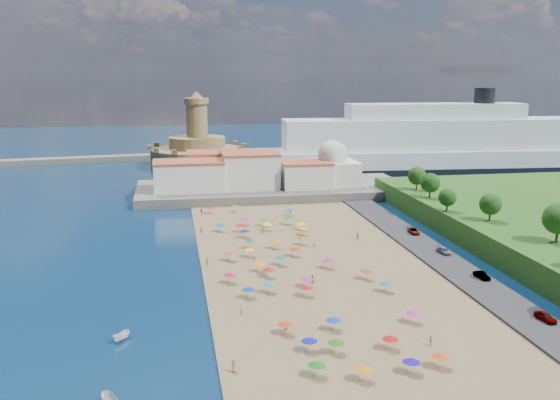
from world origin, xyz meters
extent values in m
plane|color=#071938|center=(0.00, 0.00, 0.00)|extent=(700.00, 700.00, 0.00)
cube|color=#59544C|center=(10.00, 73.00, 1.50)|extent=(90.00, 36.00, 3.00)
cube|color=#59544C|center=(-12.00, 108.00, 1.20)|extent=(18.00, 70.00, 2.40)
cube|color=silver|center=(-18.00, 69.00, 7.50)|extent=(22.00, 14.00, 9.00)
cube|color=silver|center=(2.00, 71.00, 8.50)|extent=(18.00, 16.00, 11.00)
cube|color=silver|center=(20.00, 67.00, 7.00)|extent=(16.00, 12.00, 8.00)
cube|color=silver|center=(-6.00, 83.00, 8.00)|extent=(24.00, 14.00, 10.00)
cube|color=silver|center=(30.00, 71.00, 7.00)|extent=(16.00, 16.00, 8.00)
sphere|color=silver|center=(30.00, 71.00, 13.00)|extent=(10.00, 10.00, 10.00)
cylinder|color=silver|center=(30.00, 71.00, 16.80)|extent=(1.20, 1.20, 1.60)
cylinder|color=#A28651|center=(-12.00, 138.00, 4.00)|extent=(40.00, 40.00, 8.00)
cylinder|color=#A28651|center=(-12.00, 138.00, 10.50)|extent=(24.00, 24.00, 5.00)
cylinder|color=#A28651|center=(-12.00, 138.00, 20.00)|extent=(9.00, 9.00, 14.00)
cylinder|color=#A28651|center=(-12.00, 138.00, 28.20)|extent=(10.40, 10.40, 2.40)
cone|color=#A28651|center=(-12.00, 138.00, 30.90)|extent=(6.00, 6.00, 3.00)
cube|color=black|center=(82.78, 109.28, 1.25)|extent=(156.30, 32.62, 2.50)
cube|color=white|center=(82.78, 109.28, 4.63)|extent=(155.28, 32.16, 9.25)
cube|color=white|center=(82.78, 109.28, 15.42)|extent=(124.25, 26.13, 12.33)
cube|color=white|center=(82.78, 109.28, 24.67)|extent=(72.70, 18.84, 6.17)
cylinder|color=black|center=(103.30, 108.00, 30.83)|extent=(8.22, 8.22, 6.17)
cylinder|color=gray|center=(9.22, 39.18, 1.25)|extent=(0.07, 0.07, 2.00)
cone|color=#0C5FA0|center=(9.22, 39.18, 2.15)|extent=(2.50, 2.50, 0.60)
cylinder|color=gray|center=(-4.30, -46.97, 1.25)|extent=(0.07, 0.07, 2.00)
cone|color=#0C159D|center=(-4.30, -46.97, 2.15)|extent=(2.50, 2.50, 0.60)
cylinder|color=gray|center=(-0.43, 7.21, 1.25)|extent=(0.07, 0.07, 2.00)
cone|color=orange|center=(-0.43, 7.21, 2.15)|extent=(2.50, 2.50, 0.60)
cylinder|color=gray|center=(8.11, -9.26, 1.25)|extent=(0.07, 0.07, 2.00)
cone|color=#9D2163|center=(8.11, -9.26, 2.15)|extent=(2.50, 2.50, 0.60)
cylinder|color=gray|center=(0.40, 23.89, 1.25)|extent=(0.07, 0.07, 2.00)
cone|color=#F5FF0D|center=(0.40, 23.89, 2.15)|extent=(2.50, 2.50, 0.60)
cylinder|color=gray|center=(-5.04, -12.91, 1.25)|extent=(0.07, 0.07, 2.00)
cone|color=maroon|center=(-5.04, -12.91, 2.15)|extent=(2.50, 2.50, 0.60)
cylinder|color=gray|center=(-4.56, 30.62, 1.25)|extent=(0.07, 0.07, 2.00)
cone|color=#9D219A|center=(-4.56, 30.62, 2.15)|extent=(2.50, 2.50, 0.60)
cylinder|color=gray|center=(-12.95, -14.98, 1.25)|extent=(0.07, 0.07, 2.00)
cone|color=#BB0E48|center=(-12.95, -14.98, 2.15)|extent=(2.50, 2.50, 0.60)
cylinder|color=gray|center=(-6.15, -9.01, 1.25)|extent=(0.07, 0.07, 2.00)
cone|color=orange|center=(-6.15, -9.01, 2.15)|extent=(2.50, 2.50, 0.60)
cylinder|color=gray|center=(-1.27, -5.50, 1.25)|extent=(0.07, 0.07, 2.00)
cone|color=#0D6A7D|center=(-1.27, -5.50, 2.15)|extent=(2.50, 2.50, 0.60)
cylinder|color=gray|center=(7.67, -48.39, 1.25)|extent=(0.07, 0.07, 2.00)
cone|color=#A5140D|center=(7.67, -48.39, 2.15)|extent=(2.50, 2.50, 0.60)
cylinder|color=gray|center=(0.13, -24.62, 1.25)|extent=(0.07, 0.07, 2.00)
cone|color=red|center=(0.13, -24.62, 2.15)|extent=(2.50, 2.50, 0.60)
cylinder|color=gray|center=(-5.02, -54.64, 1.25)|extent=(0.07, 0.07, 2.00)
cone|color=#136C16|center=(-5.02, -54.64, 2.15)|extent=(2.50, 2.50, 0.60)
cylinder|color=gray|center=(6.50, 9.33, 1.25)|extent=(0.07, 0.07, 2.00)
cone|color=#8E590C|center=(6.50, 9.33, 2.15)|extent=(2.50, 2.50, 0.60)
cylinder|color=gray|center=(2.93, 0.35, 1.25)|extent=(0.07, 0.07, 2.00)
cone|color=#91350D|center=(2.93, 0.35, 2.15)|extent=(2.50, 2.50, 0.60)
cylinder|color=gray|center=(8.78, 17.95, 1.25)|extent=(0.07, 0.07, 2.00)
cone|color=#FFA10B|center=(8.78, 17.95, 2.15)|extent=(2.50, 2.50, 0.60)
cylinder|color=gray|center=(-6.51, 23.73, 1.25)|extent=(0.07, 0.07, 2.00)
cone|color=#B2240E|center=(-6.51, 23.73, 2.15)|extent=(2.50, 2.50, 0.60)
cylinder|color=gray|center=(-11.68, 25.12, 1.25)|extent=(0.07, 0.07, 2.00)
cone|color=#0E4D82|center=(-11.68, 25.12, 2.15)|extent=(2.50, 2.50, 0.60)
cylinder|color=gray|center=(-5.69, 47.10, 1.25)|extent=(0.07, 0.07, 2.00)
cone|color=#89720C|center=(-5.69, 47.10, 2.15)|extent=(2.50, 2.50, 0.60)
cylinder|color=gray|center=(-0.64, -48.30, 1.25)|extent=(0.07, 0.07, 2.00)
cone|color=#1A6C13|center=(-0.64, -48.30, 2.15)|extent=(2.50, 2.50, 0.60)
cylinder|color=gray|center=(-6.08, 18.00, 1.25)|extent=(0.07, 0.07, 2.00)
cone|color=#0E0DAB|center=(-6.08, 18.00, 2.15)|extent=(2.50, 2.50, 0.60)
cylinder|color=gray|center=(0.82, -56.88, 1.25)|extent=(0.07, 0.07, 2.00)
cone|color=orange|center=(0.82, -56.88, 2.15)|extent=(2.50, 2.50, 0.60)
cylinder|color=gray|center=(7.93, -55.98, 1.25)|extent=(0.07, 0.07, 2.00)
cone|color=#190CA0|center=(7.93, -55.98, 2.15)|extent=(2.50, 2.50, 0.60)
cylinder|color=gray|center=(1.23, -19.51, 1.25)|extent=(0.07, 0.07, 2.00)
cone|color=#A22298|center=(1.23, -19.51, 2.15)|extent=(2.50, 2.50, 0.60)
cylinder|color=gray|center=(-6.26, -21.58, 1.25)|extent=(0.07, 0.07, 2.00)
cone|color=#0F818B|center=(-6.26, -21.58, 2.15)|extent=(2.50, 2.50, 0.60)
cylinder|color=gray|center=(-10.36, -23.66, 1.25)|extent=(0.07, 0.07, 2.00)
cone|color=#0B3895|center=(-10.36, -23.66, 2.15)|extent=(2.50, 2.50, 0.60)
cylinder|color=gray|center=(6.89, 29.24, 1.25)|extent=(0.07, 0.07, 2.00)
cone|color=#168039|center=(6.89, 29.24, 2.15)|extent=(2.50, 2.50, 0.60)
cylinder|color=gray|center=(13.90, -17.41, 1.25)|extent=(0.07, 0.07, 2.00)
cone|color=#9E450E|center=(13.90, -17.41, 2.15)|extent=(2.50, 2.50, 0.60)
cylinder|color=gray|center=(-6.95, 1.62, 1.25)|extent=(0.07, 0.07, 2.00)
cone|color=yellow|center=(-6.95, 1.62, 2.15)|extent=(2.50, 2.50, 0.60)
cylinder|color=gray|center=(1.16, -40.12, 1.25)|extent=(0.07, 0.07, 2.00)
cone|color=#0D33B2|center=(1.16, -40.12, 2.15)|extent=(2.50, 2.50, 0.60)
cylinder|color=gray|center=(-11.50, -0.50, 1.25)|extent=(0.07, 0.07, 2.00)
cone|color=#C3296E|center=(-11.50, -0.50, 2.15)|extent=(2.50, 2.50, 0.60)
cylinder|color=gray|center=(0.38, 29.03, 1.25)|extent=(0.07, 0.07, 2.00)
cone|color=#2A7C16|center=(0.38, 29.03, 2.15)|extent=(2.50, 2.50, 0.60)
cylinder|color=gray|center=(12.53, -55.17, 1.25)|extent=(0.07, 0.07, 2.00)
cone|color=#D74511|center=(12.53, -55.17, 2.15)|extent=(2.50, 2.50, 0.60)
cylinder|color=gray|center=(-6.01, 8.18, 1.25)|extent=(0.07, 0.07, 2.00)
cone|color=#126832|center=(-6.01, 8.18, 2.15)|extent=(2.50, 2.50, 0.60)
cylinder|color=gray|center=(9.26, 22.97, 1.25)|extent=(0.07, 0.07, 2.00)
cone|color=yellow|center=(9.26, 22.97, 2.15)|extent=(2.50, 2.50, 0.60)
cylinder|color=gray|center=(15.35, -24.89, 1.25)|extent=(0.07, 0.07, 2.00)
cone|color=#0E7082|center=(15.35, -24.89, 2.15)|extent=(2.50, 2.50, 0.60)
cylinder|color=gray|center=(14.76, -39.60, 1.25)|extent=(0.07, 0.07, 2.00)
cone|color=#AE2595|center=(14.76, -39.60, 2.15)|extent=(2.50, 2.50, 0.60)
cylinder|color=gray|center=(-12.70, 46.45, 1.25)|extent=(0.07, 0.07, 2.00)
cone|color=red|center=(-12.70, 46.45, 2.15)|extent=(2.50, 2.50, 0.60)
cylinder|color=gray|center=(-6.67, -40.41, 1.25)|extent=(0.07, 0.07, 2.00)
cone|color=red|center=(-6.67, -40.41, 2.15)|extent=(2.50, 2.50, 0.60)
imported|color=tan|center=(-12.67, -31.15, 1.19)|extent=(0.76, 0.82, 1.88)
imported|color=tan|center=(-16.44, 23.47, 1.12)|extent=(1.29, 1.17, 1.74)
imported|color=tan|center=(2.97, -17.57, 1.10)|extent=(0.91, 1.00, 1.71)
imported|color=tan|center=(-16.67, -2.55, 1.05)|extent=(0.98, 0.95, 1.59)
imported|color=tan|center=(-15.92, -51.57, 1.20)|extent=(1.04, 0.80, 1.89)
imported|color=tan|center=(-15.36, 45.62, 1.15)|extent=(0.99, 1.10, 1.79)
imported|color=tan|center=(10.00, 41.44, 1.16)|extent=(1.21, 1.35, 1.82)
imported|color=tan|center=(-0.88, 21.24, 1.12)|extent=(1.07, 1.05, 1.74)
imported|color=tan|center=(-6.34, -39.08, 1.04)|extent=(1.53, 0.94, 1.58)
imported|color=tan|center=(8.69, 5.89, 1.04)|extent=(0.62, 0.44, 1.58)
imported|color=tan|center=(20.84, 11.41, 1.16)|extent=(0.55, 1.70, 1.82)
imported|color=tan|center=(14.06, -48.31, 1.08)|extent=(0.88, 1.03, 1.65)
imported|color=white|center=(-31.92, -37.72, 0.68)|extent=(3.21, 3.61, 1.37)
imported|color=gray|center=(36.00, -4.82, 1.36)|extent=(2.39, 4.72, 1.31)
imported|color=gray|center=(36.00, 12.91, 1.33)|extent=(2.36, 4.66, 1.26)
imported|color=gray|center=(36.00, -22.15, 1.37)|extent=(1.94, 4.24, 1.35)
imported|color=gray|center=(36.00, -43.59, 1.41)|extent=(2.21, 4.38, 1.43)
cylinder|color=#382314|center=(54.54, -17.78, 7.79)|extent=(0.50, 0.50, 3.58)
sphere|color=#14380F|center=(54.54, -17.78, 11.01)|extent=(6.44, 6.44, 6.44)
cylinder|color=#382314|center=(50.31, 2.10, 7.45)|extent=(0.50, 0.50, 2.89)
sphere|color=#14380F|center=(50.31, 2.10, 10.05)|extent=(5.21, 5.21, 5.21)
cylinder|color=#382314|center=(44.89, 13.68, 7.27)|extent=(0.50, 0.50, 2.53)
sphere|color=#14380F|center=(44.89, 13.68, 9.55)|extent=(4.56, 4.56, 4.56)
cylinder|color=#382314|center=(47.36, 30.19, 7.51)|extent=(0.50, 0.50, 3.03)
sphere|color=#14380F|center=(47.36, 30.19, 10.24)|extent=(5.45, 5.45, 5.45)
cylinder|color=#382314|center=(48.30, 42.07, 7.51)|extent=(0.50, 0.50, 3.02)
sphere|color=#14380F|center=(48.30, 42.07, 10.22)|extent=(5.43, 5.43, 5.43)
camera|label=1|loc=(-23.44, -130.36, 40.89)|focal=40.00mm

